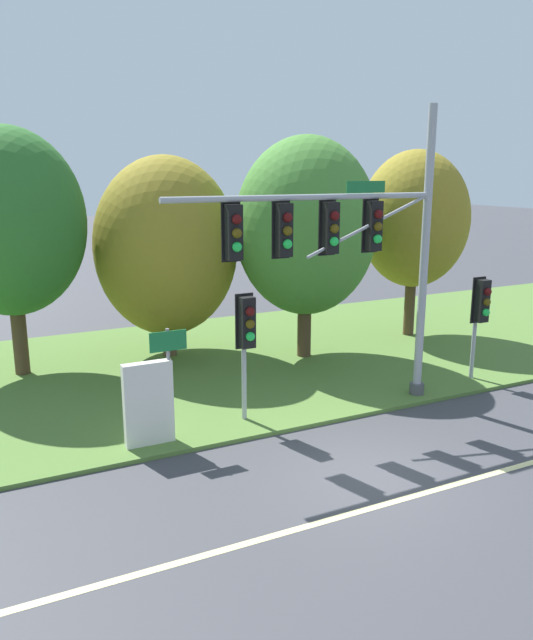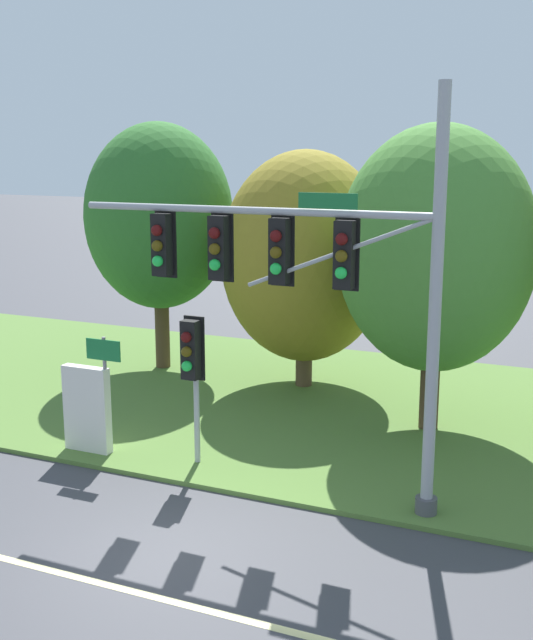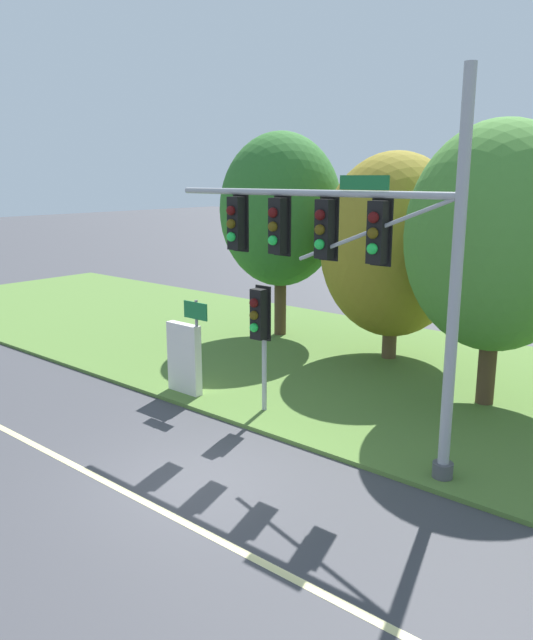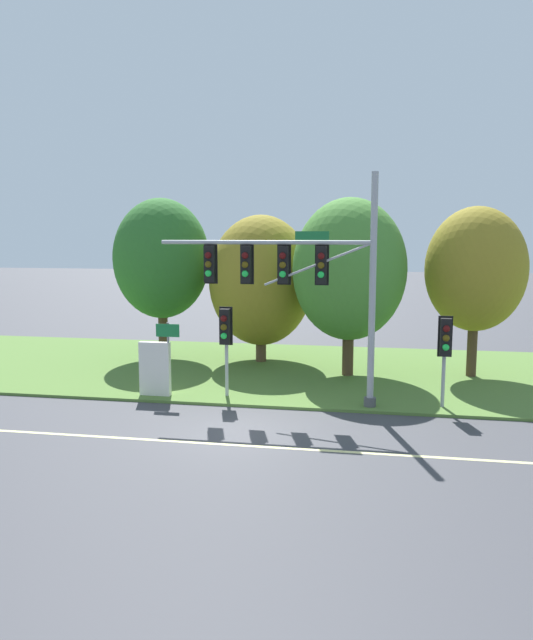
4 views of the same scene
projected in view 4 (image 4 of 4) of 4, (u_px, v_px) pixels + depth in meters
The scene contains 12 objects.
ground_plane at pixel (237, 431), 18.30m from camera, with size 160.00×160.00×0.00m, color #3D3D42.
lane_stripe at pixel (227, 444), 17.13m from camera, with size 36.00×0.16×0.01m, color beige.
grass_verge at pixel (281, 370), 26.33m from camera, with size 48.00×11.50×0.10m, color #517533.
traffic_signal_mast at pixel (300, 275), 20.41m from camera, with size 7.27×0.49×7.59m.
pedestrian_signal_near_kerb at pixel (445, 342), 20.08m from camera, with size 0.46×0.55×3.02m.
pedestrian_signal_further_along at pixel (225, 332), 21.47m from camera, with size 0.46×0.55×3.16m.
route_sign_post at pixel (168, 348), 21.69m from camera, with size 0.84×0.08×2.60m.
tree_nearest_road at pixel (162, 259), 28.19m from camera, with size 4.33×4.33×7.25m.
tree_left_of_mast at pixel (261, 281), 27.41m from camera, with size 4.58×4.58×6.48m.
tree_behind_signpost at pixel (349, 270), 24.62m from camera, with size 4.50×4.50×7.07m.
tree_mid_verge at pixel (476, 270), 24.41m from camera, with size 3.91×3.91×6.72m.
info_kiosk at pixel (155, 369), 21.88m from camera, with size 1.10×0.24×1.90m.
Camera 4 is at (4.01, -17.24, 5.75)m, focal length 35.00 mm.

